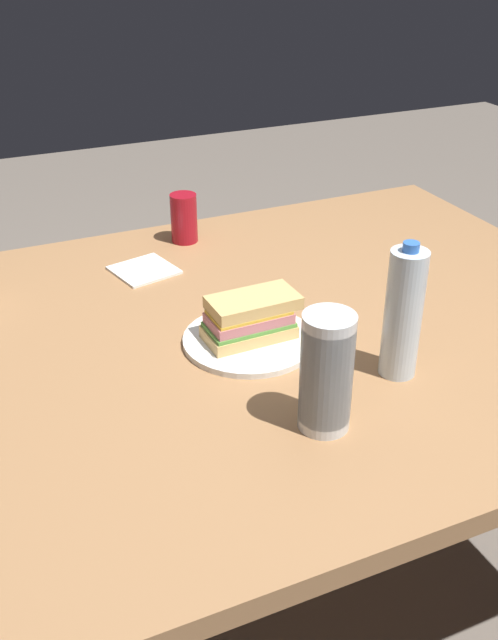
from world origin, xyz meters
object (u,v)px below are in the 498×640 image
plastic_cup_stack (326,373)px  dining_table (283,357)px  paper_plate (249,340)px  water_bottle_tall (403,314)px  soda_can_red (184,218)px  sandwich (250,318)px

plastic_cup_stack → dining_table: bearing=74.2°
dining_table → paper_plate: 0.14m
dining_table → water_bottle_tall: bearing=-67.0°
paper_plate → soda_can_red: 0.52m
paper_plate → sandwich: 0.05m
dining_table → sandwich: sandwich is taller
soda_can_red → water_bottle_tall: 0.74m
dining_table → soda_can_red: (-0.04, 0.47, 0.15)m
water_bottle_tall → paper_plate: bearing=135.0°
paper_plate → soda_can_red: size_ratio=2.09×
plastic_cup_stack → water_bottle_tall: bearing=22.6°
soda_can_red → plastic_cup_stack: bearing=-93.5°
paper_plate → plastic_cup_stack: bearing=-89.0°
dining_table → plastic_cup_stack: plastic_cup_stack is taller
soda_can_red → plastic_cup_stack: (-0.05, -0.80, 0.04)m
soda_can_red → plastic_cup_stack: size_ratio=0.60×
paper_plate → soda_can_red: bearing=84.0°
paper_plate → water_bottle_tall: (0.20, -0.20, 0.11)m
sandwich → plastic_cup_stack: 0.29m
soda_can_red → paper_plate: bearing=-96.0°
soda_can_red → dining_table: bearing=-84.8°
sandwich → dining_table: bearing=24.3°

